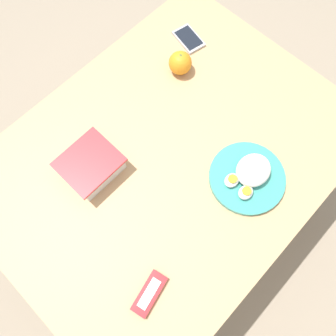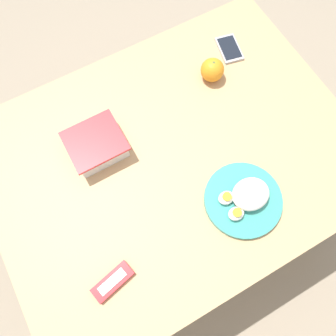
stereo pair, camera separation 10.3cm
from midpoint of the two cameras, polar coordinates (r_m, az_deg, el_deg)
name	(u,v)px [view 2 (the right image)]	position (r m, az deg, el deg)	size (l,w,h in m)	color
ground_plane	(172,206)	(1.78, 2.29, -6.83)	(10.00, 10.00, 0.00)	gray
table	(174,164)	(1.17, 3.48, 0.30)	(1.22, 0.93, 0.73)	tan
food_container	(97,146)	(1.07, -9.63, 3.49)	(0.18, 0.16, 0.07)	white
orange_fruit	(212,70)	(1.21, 10.24, 16.17)	(0.08, 0.08, 0.08)	orange
rice_plate	(245,198)	(1.05, 15.97, -5.50)	(0.24, 0.24, 0.07)	teal
candy_bar	(113,282)	(1.00, -6.58, -19.50)	(0.13, 0.08, 0.02)	red
cell_phone	(229,49)	(1.33, 12.94, 19.35)	(0.10, 0.13, 0.01)	#ADADB2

